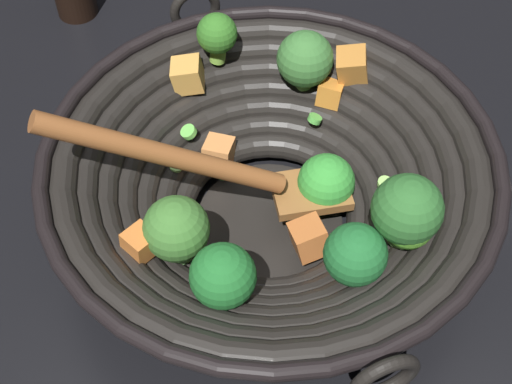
{
  "coord_description": "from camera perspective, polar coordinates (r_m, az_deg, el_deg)",
  "views": [
    {
      "loc": [
        -0.37,
        -0.14,
        0.57
      ],
      "look_at": [
        0.01,
        0.02,
        0.03
      ],
      "focal_mm": 49.87,
      "sensor_mm": 36.0,
      "label": 1
    }
  ],
  "objects": [
    {
      "name": "wok",
      "position": [
        0.63,
        1.27,
        0.86
      ],
      "size": [
        0.4,
        0.4,
        0.19
      ],
      "color": "black",
      "rests_on": "ground"
    },
    {
      "name": "ground_plane",
      "position": [
        0.69,
        1.05,
        -2.75
      ],
      "size": [
        4.0,
        4.0,
        0.0
      ],
      "primitive_type": "plane",
      "color": "black"
    }
  ]
}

